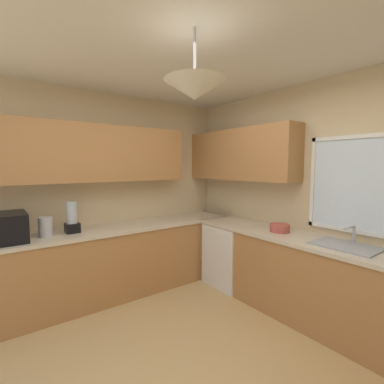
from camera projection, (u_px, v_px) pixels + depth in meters
The scene contains 10 objects.
ground_plane at pixel (194, 378), 2.15m from camera, with size 9.02×9.02×0.00m, color tan.
room_shell at pixel (210, 153), 2.59m from camera, with size 4.22×3.75×2.66m.
counter_run_left at pixel (112, 261), 3.50m from camera, with size 0.65×3.36×0.88m.
counter_run_back at pixel (324, 284), 2.83m from camera, with size 3.31×0.65×0.88m.
dishwasher at pixel (232, 254), 3.85m from camera, with size 0.60×0.60×0.84m, color white.
microwave at pixel (6, 227), 2.80m from camera, with size 0.48×0.36×0.29m, color black.
kettle at pixel (46, 227), 3.00m from camera, with size 0.15×0.15×0.22m, color #B7B7BC.
sink_assembly at pixel (346, 245), 2.64m from camera, with size 0.57×0.40×0.19m.
bowl at pixel (280, 228), 3.23m from camera, with size 0.23×0.23×0.09m, color #B74C42.
blender_appliance at pixel (72, 219), 3.18m from camera, with size 0.15×0.15×0.36m.
Camera 1 is at (1.60, -1.21, 1.65)m, focal length 25.87 mm.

